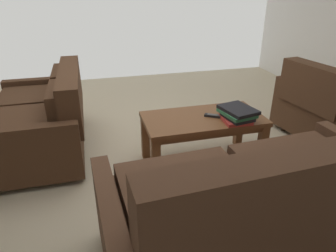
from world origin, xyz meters
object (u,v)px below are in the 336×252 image
(sofa_main, at_px, (260,210))
(book_stack, at_px, (237,114))
(loveseat_near, at_px, (44,118))
(armchair_side, at_px, (329,107))
(coffee_table, at_px, (203,125))
(tv_remote, at_px, (214,116))

(sofa_main, relative_size, book_stack, 5.15)
(loveseat_near, height_order, book_stack, loveseat_near)
(armchair_side, distance_m, book_stack, 1.25)
(coffee_table, xyz_separation_m, book_stack, (-0.25, 0.15, 0.14))
(book_stack, bearing_deg, sofa_main, 71.12)
(loveseat_near, bearing_deg, armchair_side, 170.30)
(sofa_main, distance_m, armchair_side, 2.00)
(coffee_table, xyz_separation_m, armchair_side, (-1.45, -0.13, -0.03))
(loveseat_near, distance_m, coffee_table, 1.53)
(armchair_side, bearing_deg, book_stack, 12.86)
(loveseat_near, distance_m, book_stack, 1.82)
(sofa_main, xyz_separation_m, coffee_table, (-0.09, -1.13, 0.00))
(loveseat_near, xyz_separation_m, tv_remote, (-1.48, 0.64, 0.13))
(loveseat_near, height_order, armchair_side, armchair_side)
(armchair_side, bearing_deg, loveseat_near, -9.70)
(coffee_table, bearing_deg, sofa_main, 85.36)
(armchair_side, bearing_deg, sofa_main, 39.27)
(coffee_table, bearing_deg, loveseat_near, -23.81)
(sofa_main, height_order, coffee_table, sofa_main)
(tv_remote, bearing_deg, sofa_main, 80.86)
(sofa_main, bearing_deg, armchair_side, -140.73)
(sofa_main, height_order, armchair_side, sofa_main)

